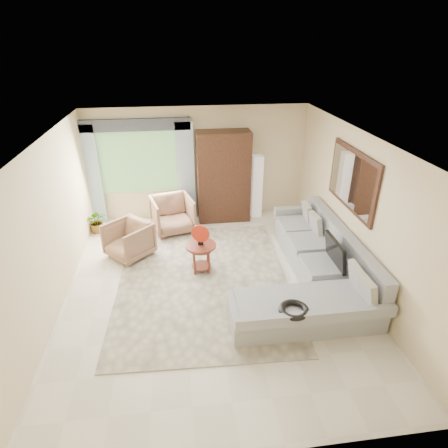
{
  "coord_description": "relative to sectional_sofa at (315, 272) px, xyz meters",
  "views": [
    {
      "loc": [
        -0.5,
        -5.36,
        3.97
      ],
      "look_at": [
        0.25,
        0.35,
        1.05
      ],
      "focal_mm": 30.0,
      "sensor_mm": 36.0,
      "label": 1
    }
  ],
  "objects": [
    {
      "name": "red_disc",
      "position": [
        -1.94,
        0.71,
        0.51
      ],
      "size": [
        0.32,
        0.15,
        0.34
      ],
      "primitive_type": "cylinder",
      "rotation": [
        1.57,
        0.0,
        -0.4
      ],
      "color": "red",
      "rests_on": "coffee_table"
    },
    {
      "name": "armoire",
      "position": [
        -1.23,
        2.9,
        0.77
      ],
      "size": [
        1.2,
        0.55,
        2.1
      ],
      "primitive_type": "cube",
      "color": "black",
      "rests_on": "ground"
    },
    {
      "name": "tv_screen",
      "position": [
        0.27,
        -0.1,
        0.44
      ],
      "size": [
        0.14,
        0.74,
        0.48
      ],
      "primitive_type": "cube",
      "rotation": [
        0.0,
        -0.17,
        0.0
      ],
      "color": "black",
      "rests_on": "sectional_sofa"
    },
    {
      "name": "garden_hose",
      "position": [
        -0.78,
        -1.24,
        0.26
      ],
      "size": [
        0.43,
        0.43,
        0.09
      ],
      "primitive_type": "torus",
      "color": "black",
      "rests_on": "sectional_sofa"
    },
    {
      "name": "curtain_left",
      "position": [
        -4.18,
        3.06,
        0.87
      ],
      "size": [
        0.4,
        0.08,
        2.3
      ],
      "primitive_type": "cube",
      "color": "#9EB7CC",
      "rests_on": "ground"
    },
    {
      "name": "wall_mirror",
      "position": [
        0.68,
        0.53,
        1.47
      ],
      "size": [
        0.05,
        1.7,
        1.05
      ],
      "color": "black",
      "rests_on": "wall_right"
    },
    {
      "name": "curtain_right",
      "position": [
        -2.08,
        3.06,
        0.87
      ],
      "size": [
        0.4,
        0.08,
        2.3
      ],
      "primitive_type": "cube",
      "color": "#9EB7CC",
      "rests_on": "ground"
    },
    {
      "name": "armchair_left",
      "position": [
        -3.31,
        1.43,
        0.07
      ],
      "size": [
        1.1,
        1.09,
        0.71
      ],
      "primitive_type": "imported",
      "rotation": [
        0.0,
        0.0,
        -0.8
      ],
      "color": "#A17257",
      "rests_on": "ground"
    },
    {
      "name": "area_rug",
      "position": [
        -1.93,
        0.4,
        -0.27
      ],
      "size": [
        3.16,
        4.12,
        0.02
      ],
      "primitive_type": "cube",
      "rotation": [
        0.0,
        0.0,
        -0.04
      ],
      "color": "#BDB495",
      "rests_on": "ground"
    },
    {
      "name": "valance",
      "position": [
        -3.13,
        3.08,
        1.97
      ],
      "size": [
        2.4,
        0.12,
        0.26
      ],
      "primitive_type": "cube",
      "color": "#1E232D",
      "rests_on": "wall_back"
    },
    {
      "name": "sectional_sofa",
      "position": [
        0.0,
        0.0,
        0.0
      ],
      "size": [
        2.3,
        3.46,
        0.9
      ],
      "color": "#93959B",
      "rests_on": "ground"
    },
    {
      "name": "potted_plant",
      "position": [
        -4.12,
        2.57,
        -0.02
      ],
      "size": [
        0.5,
        0.44,
        0.53
      ],
      "primitive_type": "imported",
      "rotation": [
        0.0,
        0.0,
        0.05
      ],
      "color": "#999999",
      "rests_on": "ground"
    },
    {
      "name": "ground",
      "position": [
        -1.78,
        0.18,
        -0.28
      ],
      "size": [
        6.0,
        6.0,
        0.0
      ],
      "primitive_type": "plane",
      "color": "silver",
      "rests_on": "ground"
    },
    {
      "name": "floor_lamp",
      "position": [
        -0.43,
        2.96,
        0.47
      ],
      "size": [
        0.24,
        0.24,
        1.5
      ],
      "primitive_type": "cube",
      "color": "silver",
      "rests_on": "ground"
    },
    {
      "name": "armchair_right",
      "position": [
        -2.44,
        2.41,
        0.12
      ],
      "size": [
        1.04,
        1.06,
        0.8
      ],
      "primitive_type": "imported",
      "rotation": [
        0.0,
        0.0,
        0.25
      ],
      "color": "#90674E",
      "rests_on": "ground"
    },
    {
      "name": "window",
      "position": [
        -3.13,
        3.15,
        1.12
      ],
      "size": [
        1.8,
        0.04,
        1.4
      ],
      "primitive_type": "cube",
      "color": "#669E59",
      "rests_on": "wall_back"
    },
    {
      "name": "coffee_table",
      "position": [
        -1.94,
        0.71,
        0.01
      ],
      "size": [
        0.56,
        0.56,
        0.56
      ],
      "rotation": [
        0.0,
        0.0,
        -0.37
      ],
      "color": "#501E15",
      "rests_on": "ground"
    }
  ]
}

